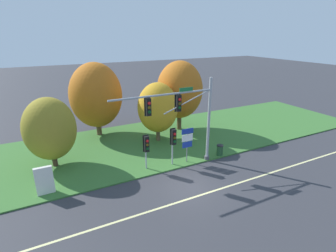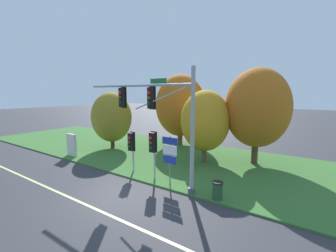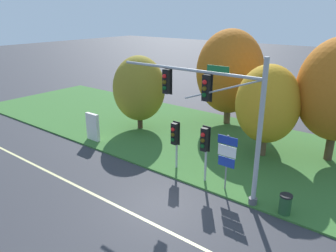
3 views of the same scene
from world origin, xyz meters
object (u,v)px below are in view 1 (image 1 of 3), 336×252
pedestrian_signal_near_kerb (173,139)px  trash_bin (220,150)px  tree_left_of_mast (96,95)px  tree_behind_signpost (158,108)px  tree_mid_verge (180,90)px  info_kiosk (45,181)px  tree_nearest_road (50,129)px  traffic_signal_mast (185,112)px  route_sign_post (187,140)px  pedestrian_signal_further_along (146,146)px

pedestrian_signal_near_kerb → trash_bin: size_ratio=3.29×
tree_left_of_mast → tree_behind_signpost: size_ratio=1.29×
tree_mid_verge → info_kiosk: 15.54m
tree_nearest_road → info_kiosk: (-0.87, -3.83, -2.13)m
traffic_signal_mast → trash_bin: 5.34m
tree_nearest_road → tree_mid_verge: size_ratio=0.76×
tree_left_of_mast → traffic_signal_mast: bearing=-65.7°
tree_nearest_road → tree_left_of_mast: bearing=47.8°
info_kiosk → tree_behind_signpost: bearing=25.2°
traffic_signal_mast → route_sign_post: size_ratio=2.78×
pedestrian_signal_further_along → tree_mid_verge: 9.64m
pedestrian_signal_near_kerb → tree_left_of_mast: tree_left_of_mast is taller
pedestrian_signal_near_kerb → tree_nearest_road: (-8.31, 4.15, 0.86)m
pedestrian_signal_further_along → route_sign_post: (3.36, -0.28, -0.09)m
info_kiosk → trash_bin: bearing=-2.3°
traffic_signal_mast → tree_nearest_road: (-9.02, 4.53, -1.29)m
tree_mid_verge → trash_bin: bearing=-90.7°
pedestrian_signal_near_kerb → tree_nearest_road: tree_nearest_road is taller
route_sign_post → tree_behind_signpost: (-0.17, 5.13, 1.39)m
route_sign_post → tree_left_of_mast: 10.71m
route_sign_post → tree_left_of_mast: bearing=117.9°
route_sign_post → tree_mid_verge: size_ratio=0.40×
route_sign_post → pedestrian_signal_near_kerb: bearing=-178.8°
traffic_signal_mast → info_kiosk: bearing=176.0°
traffic_signal_mast → pedestrian_signal_further_along: 3.76m
traffic_signal_mast → pedestrian_signal_further_along: (-2.82, 0.68, -2.39)m
pedestrian_signal_near_kerb → trash_bin: (4.36, -0.23, -1.74)m
route_sign_post → trash_bin: size_ratio=3.11×
traffic_signal_mast → tree_mid_verge: bearing=63.0°
route_sign_post → trash_bin: bearing=-4.7°
pedestrian_signal_further_along → tree_behind_signpost: 5.95m
tree_behind_signpost → info_kiosk: size_ratio=2.97×
tree_left_of_mast → tree_behind_signpost: bearing=-41.1°
pedestrian_signal_near_kerb → tree_left_of_mast: 10.15m
route_sign_post → tree_mid_verge: tree_mid_verge is taller
pedestrian_signal_further_along → info_kiosk: pedestrian_signal_further_along is taller
tree_mid_verge → tree_nearest_road: bearing=-167.5°
tree_nearest_road → tree_behind_signpost: 9.45m
pedestrian_signal_further_along → tree_nearest_road: tree_nearest_road is taller
route_sign_post → tree_mid_verge: (3.20, 6.96, 2.40)m
traffic_signal_mast → pedestrian_signal_near_kerb: size_ratio=2.63×
pedestrian_signal_further_along → tree_left_of_mast: tree_left_of_mast is taller
pedestrian_signal_near_kerb → info_kiosk: 9.27m
trash_bin → tree_behind_signpost: bearing=121.3°
tree_nearest_road → tree_left_of_mast: 7.01m
traffic_signal_mast → trash_bin: bearing=2.3°
pedestrian_signal_near_kerb → tree_nearest_road: bearing=153.4°
tree_left_of_mast → tree_behind_signpost: tree_left_of_mast is taller
pedestrian_signal_near_kerb → pedestrian_signal_further_along: bearing=171.7°
traffic_signal_mast → tree_behind_signpost: bearing=86.1°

